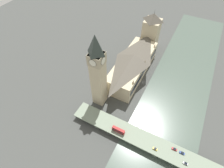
# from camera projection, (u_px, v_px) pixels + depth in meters

# --- Properties ---
(ground_plane) EXTENTS (600.00, 600.00, 0.00)m
(ground_plane) POSITION_uv_depth(u_px,v_px,m) (143.00, 82.00, 198.98)
(ground_plane) COLOR #424442
(river_water) EXTENTS (63.67, 360.00, 0.30)m
(river_water) POSITION_uv_depth(u_px,v_px,m) (176.00, 95.00, 187.39)
(river_water) COLOR #47564C
(river_water) RESTS_ON ground_plane
(parliament_hall) EXTENTS (29.15, 85.19, 28.00)m
(parliament_hall) POSITION_uv_depth(u_px,v_px,m) (133.00, 64.00, 198.35)
(parliament_hall) COLOR #C1B28E
(parliament_hall) RESTS_ON ground_plane
(clock_tower) EXTENTS (12.39, 12.39, 79.34)m
(clock_tower) POSITION_uv_depth(u_px,v_px,m) (98.00, 72.00, 150.68)
(clock_tower) COLOR #C1B28E
(clock_tower) RESTS_ON ground_plane
(victoria_tower) EXTENTS (19.42, 19.42, 52.71)m
(victoria_tower) POSITION_uv_depth(u_px,v_px,m) (151.00, 32.00, 223.04)
(victoria_tower) COLOR #C1B28E
(victoria_tower) RESTS_ON ground_plane
(road_bridge) EXTENTS (159.34, 16.60, 6.30)m
(road_bridge) POSITION_uv_depth(u_px,v_px,m) (158.00, 147.00, 145.34)
(road_bridge) COLOR #5D6A59
(road_bridge) RESTS_ON ground_plane
(double_decker_bus_lead) EXTENTS (11.71, 2.52, 5.06)m
(double_decker_bus_lead) POSITION_uv_depth(u_px,v_px,m) (118.00, 130.00, 150.93)
(double_decker_bus_lead) COLOR red
(double_decker_bus_lead) RESTS_ON road_bridge
(car_northbound_lead) EXTENTS (4.04, 1.84, 1.35)m
(car_northbound_lead) POSITION_uv_depth(u_px,v_px,m) (185.00, 163.00, 135.08)
(car_northbound_lead) COLOR silver
(car_northbound_lead) RESTS_ON road_bridge
(car_northbound_mid) EXTENTS (4.30, 1.79, 1.36)m
(car_northbound_mid) POSITION_uv_depth(u_px,v_px,m) (182.00, 153.00, 140.30)
(car_northbound_mid) COLOR navy
(car_northbound_mid) RESTS_ON road_bridge
(car_northbound_tail) EXTENTS (3.91, 1.79, 1.33)m
(car_northbound_tail) POSITION_uv_depth(u_px,v_px,m) (155.00, 149.00, 142.44)
(car_northbound_tail) COLOR gold
(car_northbound_tail) RESTS_ON road_bridge
(car_southbound_mid) EXTENTS (4.32, 1.81, 1.32)m
(car_southbound_mid) POSITION_uv_depth(u_px,v_px,m) (174.00, 149.00, 142.32)
(car_southbound_mid) COLOR maroon
(car_southbound_mid) RESTS_ON road_bridge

